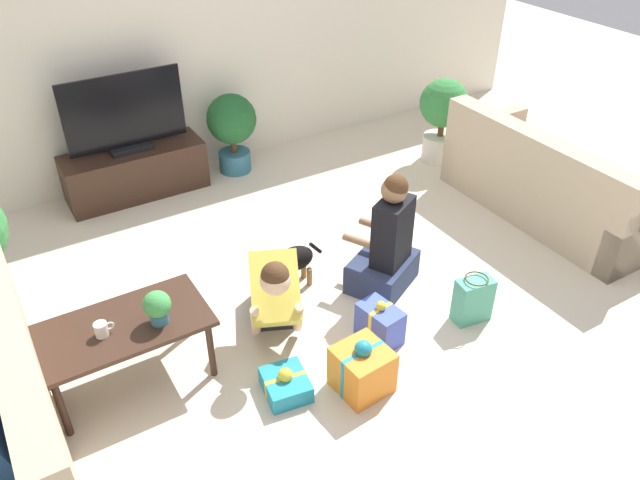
# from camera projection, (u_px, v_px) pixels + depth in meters

# --- Properties ---
(ground_plane) EXTENTS (16.00, 16.00, 0.00)m
(ground_plane) POSITION_uv_depth(u_px,v_px,m) (328.00, 302.00, 4.69)
(ground_plane) COLOR beige
(wall_back) EXTENTS (8.40, 0.06, 2.60)m
(wall_back) POSITION_uv_depth(u_px,v_px,m) (180.00, 39.00, 5.81)
(wall_back) COLOR silver
(wall_back) RESTS_ON ground_plane
(sofa_right) EXTENTS (0.92, 2.00, 0.85)m
(sofa_right) POSITION_uv_depth(u_px,v_px,m) (552.00, 185.00, 5.57)
(sofa_right) COLOR tan
(sofa_right) RESTS_ON ground_plane
(coffee_table) EXTENTS (1.04, 0.56, 0.48)m
(coffee_table) POSITION_uv_depth(u_px,v_px,m) (123.00, 331.00, 3.81)
(coffee_table) COLOR #382319
(coffee_table) RESTS_ON ground_plane
(tv_console) EXTENTS (1.30, 0.45, 0.46)m
(tv_console) POSITION_uv_depth(u_px,v_px,m) (136.00, 172.00, 5.91)
(tv_console) COLOR #382319
(tv_console) RESTS_ON ground_plane
(tv) EXTENTS (1.09, 0.20, 0.72)m
(tv) POSITION_uv_depth(u_px,v_px,m) (125.00, 117.00, 5.60)
(tv) COLOR black
(tv) RESTS_ON tv_console
(potted_plant_back_right) EXTENTS (0.49, 0.49, 0.81)m
(potted_plant_back_right) POSITION_uv_depth(u_px,v_px,m) (232.00, 126.00, 6.15)
(potted_plant_back_right) COLOR #336B84
(potted_plant_back_right) RESTS_ON ground_plane
(potted_plant_corner_right) EXTENTS (0.49, 0.49, 0.88)m
(potted_plant_corner_right) POSITION_uv_depth(u_px,v_px,m) (443.00, 113.00, 6.34)
(potted_plant_corner_right) COLOR beige
(potted_plant_corner_right) RESTS_ON ground_plane
(person_kneeling) EXTENTS (0.59, 0.81, 0.77)m
(person_kneeling) POSITION_uv_depth(u_px,v_px,m) (274.00, 291.00, 4.26)
(person_kneeling) COLOR #23232D
(person_kneeling) RESTS_ON ground_plane
(person_sitting) EXTENTS (0.65, 0.61, 0.98)m
(person_sitting) POSITION_uv_depth(u_px,v_px,m) (387.00, 248.00, 4.66)
(person_sitting) COLOR #283351
(person_sitting) RESTS_ON ground_plane
(dog) EXTENTS (0.53, 0.19, 0.38)m
(dog) POSITION_uv_depth(u_px,v_px,m) (288.00, 261.00, 4.70)
(dog) COLOR black
(dog) RESTS_ON ground_plane
(gift_box_a) EXTENTS (0.34, 0.34, 0.39)m
(gift_box_a) POSITION_uv_depth(u_px,v_px,m) (362.00, 369.00, 3.91)
(gift_box_a) COLOR orange
(gift_box_a) RESTS_ON ground_plane
(gift_box_b) EXTENTS (0.31, 0.35, 0.20)m
(gift_box_b) POSITION_uv_depth(u_px,v_px,m) (286.00, 384.00, 3.92)
(gift_box_b) COLOR teal
(gift_box_b) RESTS_ON ground_plane
(gift_box_c) EXTENTS (0.24, 0.34, 0.33)m
(gift_box_c) POSITION_uv_depth(u_px,v_px,m) (380.00, 324.00, 4.29)
(gift_box_c) COLOR #3D51BC
(gift_box_c) RESTS_ON ground_plane
(gift_bag_a) EXTENTS (0.28, 0.19, 0.37)m
(gift_bag_a) POSITION_uv_depth(u_px,v_px,m) (473.00, 300.00, 4.44)
(gift_bag_a) COLOR #4CA384
(gift_bag_a) RESTS_ON ground_plane
(mug) EXTENTS (0.12, 0.08, 0.09)m
(mug) POSITION_uv_depth(u_px,v_px,m) (102.00, 329.00, 3.68)
(mug) COLOR silver
(mug) RESTS_ON coffee_table
(tabletop_plant) EXTENTS (0.17, 0.17, 0.22)m
(tabletop_plant) POSITION_uv_depth(u_px,v_px,m) (157.00, 306.00, 3.73)
(tabletop_plant) COLOR #336B84
(tabletop_plant) RESTS_ON coffee_table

